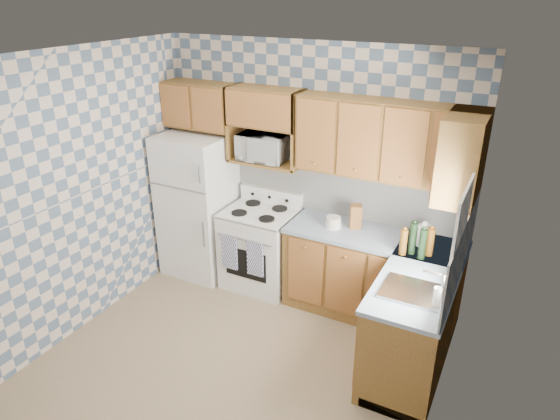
# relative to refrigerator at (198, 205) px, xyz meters

# --- Properties ---
(floor) EXTENTS (3.40, 3.40, 0.00)m
(floor) POSITION_rel_refrigerator_xyz_m (1.27, -1.25, -0.84)
(floor) COLOR #816E4E
(floor) RESTS_ON ground
(back_wall) EXTENTS (3.40, 0.02, 2.70)m
(back_wall) POSITION_rel_refrigerator_xyz_m (1.27, 0.35, 0.51)
(back_wall) COLOR slate
(back_wall) RESTS_ON ground
(right_wall) EXTENTS (0.02, 3.20, 2.70)m
(right_wall) POSITION_rel_refrigerator_xyz_m (2.97, -1.25, 0.51)
(right_wall) COLOR slate
(right_wall) RESTS_ON ground
(backsplash_back) EXTENTS (2.60, 0.02, 0.56)m
(backsplash_back) POSITION_rel_refrigerator_xyz_m (1.68, 0.34, 0.36)
(backsplash_back) COLOR white
(backsplash_back) RESTS_ON back_wall
(backsplash_right) EXTENTS (0.02, 1.60, 0.56)m
(backsplash_right) POSITION_rel_refrigerator_xyz_m (2.96, -0.45, 0.36)
(backsplash_right) COLOR white
(backsplash_right) RESTS_ON right_wall
(refrigerator) EXTENTS (0.75, 0.70, 1.68)m
(refrigerator) POSITION_rel_refrigerator_xyz_m (0.00, 0.00, 0.00)
(refrigerator) COLOR white
(refrigerator) RESTS_ON floor
(stove_body) EXTENTS (0.76, 0.65, 0.90)m
(stove_body) POSITION_rel_refrigerator_xyz_m (0.80, 0.03, -0.39)
(stove_body) COLOR white
(stove_body) RESTS_ON floor
(cooktop) EXTENTS (0.76, 0.65, 0.02)m
(cooktop) POSITION_rel_refrigerator_xyz_m (0.80, 0.03, 0.07)
(cooktop) COLOR silver
(cooktop) RESTS_ON stove_body
(backguard) EXTENTS (0.76, 0.08, 0.17)m
(backguard) POSITION_rel_refrigerator_xyz_m (0.80, 0.30, 0.16)
(backguard) COLOR white
(backguard) RESTS_ON cooktop
(dish_towel_left) EXTENTS (0.19, 0.02, 0.40)m
(dish_towel_left) POSITION_rel_refrigerator_xyz_m (0.62, -0.32, -0.31)
(dish_towel_left) COLOR navy
(dish_towel_left) RESTS_ON stove_body
(dish_towel_right) EXTENTS (0.19, 0.02, 0.40)m
(dish_towel_right) POSITION_rel_refrigerator_xyz_m (0.94, -0.32, -0.31)
(dish_towel_right) COLOR navy
(dish_towel_right) RESTS_ON stove_body
(base_cabinets_back) EXTENTS (1.75, 0.60, 0.88)m
(base_cabinets_back) POSITION_rel_refrigerator_xyz_m (2.10, 0.05, -0.40)
(base_cabinets_back) COLOR brown
(base_cabinets_back) RESTS_ON floor
(base_cabinets_right) EXTENTS (0.60, 1.60, 0.88)m
(base_cabinets_right) POSITION_rel_refrigerator_xyz_m (2.67, -0.45, -0.40)
(base_cabinets_right) COLOR brown
(base_cabinets_right) RESTS_ON floor
(countertop_back) EXTENTS (1.77, 0.63, 0.04)m
(countertop_back) POSITION_rel_refrigerator_xyz_m (2.10, 0.05, 0.06)
(countertop_back) COLOR slate
(countertop_back) RESTS_ON base_cabinets_back
(countertop_right) EXTENTS (0.63, 1.60, 0.04)m
(countertop_right) POSITION_rel_refrigerator_xyz_m (2.67, -0.45, 0.06)
(countertop_right) COLOR slate
(countertop_right) RESTS_ON base_cabinets_right
(upper_cabinets_back) EXTENTS (1.75, 0.33, 0.74)m
(upper_cabinets_back) POSITION_rel_refrigerator_xyz_m (2.10, 0.19, 1.01)
(upper_cabinets_back) COLOR brown
(upper_cabinets_back) RESTS_ON back_wall
(upper_cabinets_fridge) EXTENTS (0.82, 0.33, 0.50)m
(upper_cabinets_fridge) POSITION_rel_refrigerator_xyz_m (-0.02, 0.19, 1.13)
(upper_cabinets_fridge) COLOR brown
(upper_cabinets_fridge) RESTS_ON back_wall
(upper_cabinets_right) EXTENTS (0.33, 0.70, 0.74)m
(upper_cabinets_right) POSITION_rel_refrigerator_xyz_m (2.81, 0.00, 1.01)
(upper_cabinets_right) COLOR brown
(upper_cabinets_right) RESTS_ON right_wall
(microwave_shelf) EXTENTS (0.80, 0.33, 0.03)m
(microwave_shelf) POSITION_rel_refrigerator_xyz_m (0.80, 0.19, 0.60)
(microwave_shelf) COLOR brown
(microwave_shelf) RESTS_ON back_wall
(microwave) EXTENTS (0.54, 0.38, 0.29)m
(microwave) POSITION_rel_refrigerator_xyz_m (0.76, 0.20, 0.75)
(microwave) COLOR white
(microwave) RESTS_ON microwave_shelf
(sink) EXTENTS (0.48, 0.40, 0.03)m
(sink) POSITION_rel_refrigerator_xyz_m (2.67, -0.80, 0.09)
(sink) COLOR #B7B7BC
(sink) RESTS_ON countertop_right
(window) EXTENTS (0.02, 0.66, 0.86)m
(window) POSITION_rel_refrigerator_xyz_m (2.96, -0.80, 0.61)
(window) COLOR silver
(window) RESTS_ON right_wall
(bottle_0) EXTENTS (0.07, 0.07, 0.31)m
(bottle_0) POSITION_rel_refrigerator_xyz_m (2.51, -0.16, 0.23)
(bottle_0) COLOR black
(bottle_0) RESTS_ON countertop_back
(bottle_1) EXTENTS (0.07, 0.07, 0.29)m
(bottle_1) POSITION_rel_refrigerator_xyz_m (2.61, -0.21, 0.22)
(bottle_1) COLOR black
(bottle_1) RESTS_ON countertop_back
(bottle_2) EXTENTS (0.07, 0.07, 0.27)m
(bottle_2) POSITION_rel_refrigerator_xyz_m (2.66, -0.12, 0.21)
(bottle_2) COLOR #633A0F
(bottle_2) RESTS_ON countertop_back
(bottle_3) EXTENTS (0.07, 0.07, 0.25)m
(bottle_3) POSITION_rel_refrigerator_xyz_m (2.44, -0.21, 0.20)
(bottle_3) COLOR #633A0F
(bottle_3) RESTS_ON countertop_back
(knife_block) EXTENTS (0.15, 0.15, 0.25)m
(knife_block) POSITION_rel_refrigerator_xyz_m (1.87, 0.12, 0.20)
(knife_block) COLOR brown
(knife_block) RESTS_ON countertop_back
(electric_kettle) EXTENTS (0.15, 0.15, 0.19)m
(electric_kettle) POSITION_rel_refrigerator_xyz_m (2.57, 0.06, 0.18)
(electric_kettle) COLOR white
(electric_kettle) RESTS_ON countertop_back
(food_containers) EXTENTS (0.17, 0.17, 0.11)m
(food_containers) POSITION_rel_refrigerator_xyz_m (1.67, 0.03, 0.14)
(food_containers) COLOR beige
(food_containers) RESTS_ON countertop_back
(soap_bottle) EXTENTS (0.06, 0.06, 0.17)m
(soap_bottle) POSITION_rel_refrigerator_xyz_m (2.88, -0.91, 0.17)
(soap_bottle) COLOR beige
(soap_bottle) RESTS_ON countertop_right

